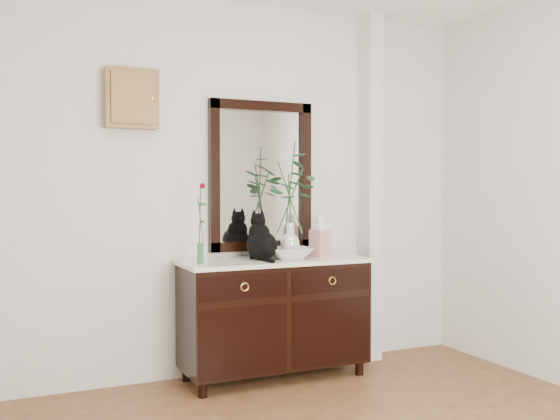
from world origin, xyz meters
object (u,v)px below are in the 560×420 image
sideboard (274,312)px  lotus_bowl (290,253)px  ginger_jar (320,235)px  cat (262,236)px

sideboard → lotus_bowl: (0.11, -0.03, 0.42)m
ginger_jar → sideboard: bearing=178.4°
sideboard → ginger_jar: size_ratio=4.20×
cat → ginger_jar: (0.46, 0.01, -0.01)m
cat → lotus_bowl: bearing=-7.4°
lotus_bowl → ginger_jar: size_ratio=1.01×
cat → ginger_jar: bearing=-1.7°
sideboard → cat: size_ratio=3.99×
sideboard → ginger_jar: bearing=-1.6°
ginger_jar → cat: bearing=-179.3°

